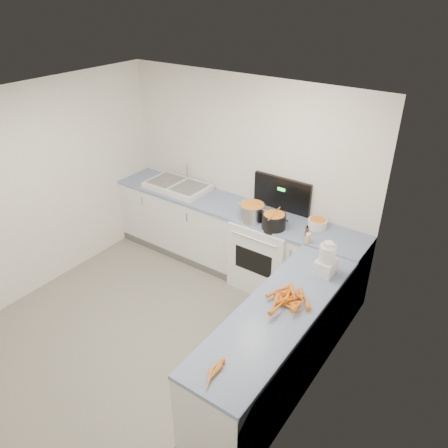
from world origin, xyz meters
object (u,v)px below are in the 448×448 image
Objects in this scene: sink at (178,186)px; black_pot at (274,222)px; mixing_bowl at (317,224)px; food_processor at (327,260)px; steel_pot at (252,213)px; extract_bottle at (307,232)px; stove at (267,251)px; spice_jar at (308,239)px.

sink reaches higher than black_pot.
mixing_bowl is 0.63× the size of food_processor.
food_processor is (0.44, -0.78, 0.10)m from mixing_bowl.
black_pot is at bearing 150.22° from food_processor.
steel_pot reaches higher than extract_bottle.
black_pot is (0.15, -0.17, 0.54)m from stove.
black_pot is at bearing 170.99° from spice_jar.
steel_pot is at bearing -158.95° from mixing_bowl.
sink is at bearing 176.46° from extract_bottle.
stove is 0.84m from spice_jar.
mixing_bowl is at bearing 3.16° from sink.
food_processor reaches higher than black_pot.
stove reaches higher than steel_pot.
sink is 2.44× the size of food_processor.
stove is 1.35m from food_processor.
sink is 1.31m from steel_pot.
black_pot is 0.47m from spice_jar.
food_processor is (0.46, -0.55, 0.10)m from extract_bottle.
sink is 8.39× the size of extract_bottle.
food_processor is (2.45, -0.67, 0.11)m from sink.
stove reaches higher than extract_bottle.
stove is 13.59× the size of spice_jar.
extract_bottle is (0.54, -0.11, 0.52)m from stove.
black_pot is 2.74× the size of spice_jar.
mixing_bowl is at bearing 21.05° from steel_pot.
mixing_bowl is 0.38m from spice_jar.
extract_bottle is at bearing 130.09° from food_processor.
steel_pot is at bearing -176.65° from extract_bottle.
food_processor is at bearing -60.53° from mixing_bowl.
stove is 6.15× the size of mixing_bowl.
extract_bottle is at bearing 120.42° from spice_jar.
spice_jar is (0.78, -0.10, -0.04)m from steel_pot.
steel_pot is 0.77m from mixing_bowl.
sink is 2.00m from extract_bottle.
spice_jar is at bearing -7.09° from steel_pot.
stove is 0.60m from steel_pot.
stove is 13.27× the size of extract_bottle.
steel_pot is 2.97× the size of extract_bottle.
sink reaches higher than spice_jar.
stove is 0.59m from black_pot.
sink reaches higher than extract_bottle.
food_processor is at bearing -33.19° from stove.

